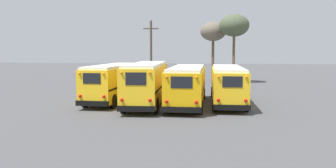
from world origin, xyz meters
TOP-DOWN VIEW (x-y plane):
  - ground_plane at (0.00, 0.00)m, footprint 160.00×160.00m
  - school_bus_0 at (-4.70, 0.39)m, footprint 2.73×9.48m
  - school_bus_1 at (-1.56, -1.13)m, footprint 2.85×9.98m
  - school_bus_2 at (1.56, -1.02)m, footprint 2.73×9.56m
  - school_bus_3 at (4.70, 0.25)m, footprint 2.50×9.77m
  - utility_pole at (-3.52, 12.19)m, footprint 1.80×0.27m
  - bare_tree_0 at (6.47, 17.35)m, footprint 3.82×3.82m
  - bare_tree_1 at (3.83, 19.91)m, footprint 3.53×3.53m

SIDE VIEW (x-z plane):
  - ground_plane at x=0.00m, z-range 0.00..0.00m
  - school_bus_3 at x=4.70m, z-range 0.13..3.07m
  - school_bus_2 at x=1.56m, z-range 0.13..3.12m
  - school_bus_0 at x=-4.70m, z-range 0.14..3.20m
  - school_bus_1 at x=-1.56m, z-range 0.15..3.41m
  - utility_pole at x=-3.52m, z-range 0.17..7.86m
  - bare_tree_1 at x=3.83m, z-range 2.66..10.82m
  - bare_tree_0 at x=6.47m, z-range 2.93..11.80m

